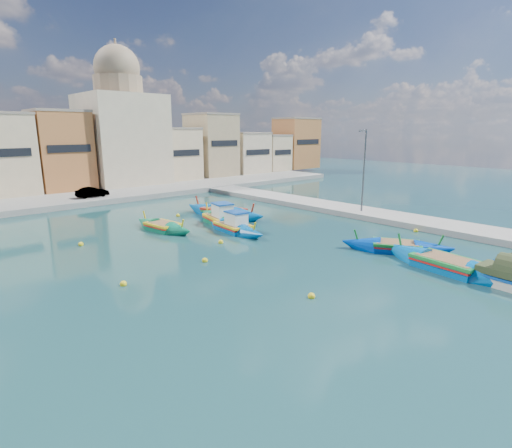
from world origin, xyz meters
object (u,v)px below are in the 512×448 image
luzzu_blue_south (447,266)px  luzzu_turquoise_cabin (233,227)px  luzzu_cyan_south (396,248)px  luzzu_cyan_mid (224,213)px  luzzu_green (163,227)px  tender_near (507,278)px  church_block (121,126)px  luzzu_blue_cabin (221,220)px  quay_street_lamp (364,170)px

luzzu_blue_south → luzzu_turquoise_cabin: bearing=101.8°
luzzu_turquoise_cabin → luzzu_cyan_south: (4.49, -11.69, -0.06)m
luzzu_cyan_mid → luzzu_green: size_ratio=1.38×
luzzu_cyan_south → tender_near: 7.08m
church_block → luzzu_green: church_block is taller
luzzu_turquoise_cabin → luzzu_blue_cabin: (0.88, 2.81, 0.03)m
luzzu_cyan_mid → luzzu_green: bearing=-172.8°
luzzu_green → tender_near: size_ratio=2.20×
luzzu_cyan_mid → church_block: bearing=85.2°
luzzu_blue_cabin → luzzu_cyan_south: (3.60, -14.50, -0.10)m
luzzu_turquoise_cabin → tender_near: bearing=-80.7°
quay_street_lamp → luzzu_cyan_mid: quay_street_lamp is taller
church_block → tender_near: (-1.97, -48.84, -7.94)m
luzzu_cyan_south → tender_near: luzzu_cyan_south is taller
luzzu_cyan_mid → luzzu_blue_south: (0.36, -20.45, -0.02)m
church_block → luzzu_green: (-9.03, -26.16, -8.17)m
luzzu_blue_cabin → luzzu_cyan_mid: 2.93m
church_block → luzzu_turquoise_cabin: (-5.00, -30.23, -8.09)m
quay_street_lamp → luzzu_blue_cabin: quay_street_lamp is taller
luzzu_cyan_mid → luzzu_blue_south: luzzu_cyan_mid is taller
luzzu_turquoise_cabin → luzzu_cyan_south: luzzu_turquoise_cabin is taller
luzzu_cyan_mid → luzzu_cyan_south: 16.71m
tender_near → luzzu_blue_cabin: bearing=95.7°
luzzu_green → luzzu_blue_south: size_ratio=0.76×
luzzu_turquoise_cabin → luzzu_cyan_south: bearing=-69.0°
luzzu_turquoise_cabin → luzzu_green: (-4.03, 4.07, -0.08)m
luzzu_cyan_mid → luzzu_cyan_south: bearing=-84.5°
church_block → luzzu_green: size_ratio=2.68×
quay_street_lamp → luzzu_cyan_mid: size_ratio=0.81×
tender_near → luzzu_cyan_mid: bearing=90.4°
quay_street_lamp → luzzu_cyan_mid: (-9.56, 8.72, -4.04)m
luzzu_blue_south → tender_near: luzzu_blue_south is taller
luzzu_blue_cabin → luzzu_cyan_south: bearing=-76.0°
luzzu_blue_south → luzzu_blue_cabin: bearing=97.3°
luzzu_green → luzzu_cyan_south: 17.91m
luzzu_green → luzzu_blue_south: (7.28, -19.57, 0.04)m
luzzu_turquoise_cabin → luzzu_blue_cabin: 2.95m
quay_street_lamp → luzzu_cyan_south: size_ratio=1.09×
luzzu_blue_cabin → tender_near: bearing=-84.3°
church_block → luzzu_cyan_mid: (-2.11, -25.28, -8.11)m
church_block → luzzu_cyan_mid: bearing=-94.8°
church_block → luzzu_blue_cabin: bearing=-98.5°
luzzu_cyan_mid → tender_near: (0.15, -23.56, 0.17)m
luzzu_blue_south → luzzu_cyan_mid: bearing=91.0°
luzzu_blue_cabin → luzzu_blue_south: luzzu_blue_cabin is taller
church_block → luzzu_green: bearing=-109.1°
luzzu_green → luzzu_blue_south: luzzu_blue_south is taller
luzzu_green → luzzu_cyan_south: size_ratio=0.97×
luzzu_cyan_south → church_block: bearing=89.3°
luzzu_blue_south → luzzu_cyan_south: size_ratio=1.27×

